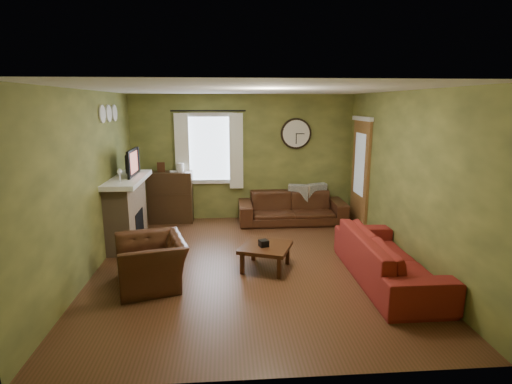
{
  "coord_description": "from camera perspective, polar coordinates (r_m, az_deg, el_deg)",
  "views": [
    {
      "loc": [
        -0.36,
        -5.71,
        2.41
      ],
      "look_at": [
        0.1,
        0.4,
        1.05
      ],
      "focal_mm": 28.0,
      "sensor_mm": 36.0,
      "label": 1
    }
  ],
  "objects": [
    {
      "name": "floor",
      "position": [
        6.21,
        -0.65,
        -10.33
      ],
      "size": [
        4.6,
        5.2,
        0.0
      ],
      "primitive_type": "cube",
      "color": "#4F2D1A",
      "rests_on": "ground"
    },
    {
      "name": "ceiling",
      "position": [
        5.72,
        -0.72,
        14.42
      ],
      "size": [
        4.6,
        5.2,
        0.0
      ],
      "primitive_type": "cube",
      "color": "white",
      "rests_on": "ground"
    },
    {
      "name": "wall_left",
      "position": [
        6.13,
        -22.69,
        1.1
      ],
      "size": [
        0.0,
        5.2,
        2.6
      ],
      "primitive_type": "cube",
      "color": "olive",
      "rests_on": "ground"
    },
    {
      "name": "wall_right",
      "position": [
        6.39,
        20.36,
        1.74
      ],
      "size": [
        0.0,
        5.2,
        2.6
      ],
      "primitive_type": "cube",
      "color": "olive",
      "rests_on": "ground"
    },
    {
      "name": "wall_back",
      "position": [
        8.39,
        -1.83,
        4.91
      ],
      "size": [
        4.6,
        0.0,
        2.6
      ],
      "primitive_type": "cube",
      "color": "olive",
      "rests_on": "ground"
    },
    {
      "name": "wall_front",
      "position": [
        3.32,
        2.22,
        -7.03
      ],
      "size": [
        4.6,
        0.0,
        2.6
      ],
      "primitive_type": "cube",
      "color": "olive",
      "rests_on": "ground"
    },
    {
      "name": "fireplace",
      "position": [
        7.31,
        -17.95,
        -2.84
      ],
      "size": [
        0.4,
        1.4,
        1.1
      ],
      "primitive_type": "cube",
      "color": "tan",
      "rests_on": "floor"
    },
    {
      "name": "firebox",
      "position": [
        7.34,
        -16.37,
        -4.71
      ],
      "size": [
        0.04,
        0.6,
        0.55
      ],
      "primitive_type": "cube",
      "color": "black",
      "rests_on": "fireplace"
    },
    {
      "name": "mantel",
      "position": [
        7.18,
        -18.03,
        1.71
      ],
      "size": [
        0.58,
        1.6,
        0.08
      ],
      "primitive_type": "cube",
      "color": "white",
      "rests_on": "fireplace"
    },
    {
      "name": "tv",
      "position": [
        7.28,
        -17.72,
        3.59
      ],
      "size": [
        0.08,
        0.6,
        0.35
      ],
      "primitive_type": "imported",
      "rotation": [
        0.0,
        0.0,
        1.57
      ],
      "color": "black",
      "rests_on": "mantel"
    },
    {
      "name": "tv_screen",
      "position": [
        7.26,
        -17.13,
        4.05
      ],
      "size": [
        0.02,
        0.62,
        0.36
      ],
      "primitive_type": "cube",
      "color": "#994C3F",
      "rests_on": "mantel"
    },
    {
      "name": "medallion_left",
      "position": [
        6.78,
        -21.11,
        10.35
      ],
      "size": [
        0.28,
        0.28,
        0.03
      ],
      "primitive_type": "cylinder",
      "color": "white",
      "rests_on": "wall_left"
    },
    {
      "name": "medallion_mid",
      "position": [
        7.12,
        -20.31,
        10.47
      ],
      "size": [
        0.28,
        0.28,
        0.03
      ],
      "primitive_type": "cylinder",
      "color": "white",
      "rests_on": "wall_left"
    },
    {
      "name": "medallion_right",
      "position": [
        7.46,
        -19.58,
        10.59
      ],
      "size": [
        0.28,
        0.28,
        0.03
      ],
      "primitive_type": "cylinder",
      "color": "white",
      "rests_on": "wall_left"
    },
    {
      "name": "window_pane",
      "position": [
        8.34,
        -6.67,
        6.18
      ],
      "size": [
        1.0,
        0.02,
        1.3
      ],
      "primitive_type": null,
      "color": "silver",
      "rests_on": "wall_back"
    },
    {
      "name": "curtain_rod",
      "position": [
        8.19,
        -6.83,
        11.46
      ],
      "size": [
        0.03,
        0.03,
        1.5
      ],
      "primitive_type": "cylinder",
      "color": "black",
      "rests_on": "wall_back"
    },
    {
      "name": "curtain_left",
      "position": [
        8.29,
        -10.5,
        5.66
      ],
      "size": [
        0.28,
        0.04,
        1.55
      ],
      "primitive_type": "cube",
      "color": "white",
      "rests_on": "wall_back"
    },
    {
      "name": "curtain_right",
      "position": [
        8.25,
        -2.84,
        5.82
      ],
      "size": [
        0.28,
        0.04,
        1.55
      ],
      "primitive_type": "cube",
      "color": "white",
      "rests_on": "wall_back"
    },
    {
      "name": "wall_clock",
      "position": [
        8.41,
        5.75,
        8.3
      ],
      "size": [
        0.64,
        0.06,
        0.64
      ],
      "primitive_type": null,
      "color": "white",
      "rests_on": "wall_back"
    },
    {
      "name": "door",
      "position": [
        8.12,
        14.67,
        2.47
      ],
      "size": [
        0.05,
        0.9,
        2.1
      ],
      "primitive_type": "cube",
      "color": "olive",
      "rests_on": "floor"
    },
    {
      "name": "bookshelf",
      "position": [
        8.39,
        -12.08,
        -0.73
      ],
      "size": [
        0.89,
        0.38,
        1.05
      ],
      "primitive_type": null,
      "color": "#332112",
      "rests_on": "floor"
    },
    {
      "name": "book",
      "position": [
        8.29,
        -12.23,
        2.16
      ],
      "size": [
        0.18,
        0.22,
        0.02
      ],
      "primitive_type": "imported",
      "rotation": [
        0.0,
        0.0,
        0.17
      ],
      "color": "#391D0D",
      "rests_on": "bookshelf"
    },
    {
      "name": "sofa_brown",
      "position": [
        8.24,
        5.15,
        -2.23
      ],
      "size": [
        2.18,
        0.85,
        0.64
      ],
      "primitive_type": "imported",
      "color": "#3B1E11",
      "rests_on": "floor"
    },
    {
      "name": "pillow_left",
      "position": [
        8.42,
        6.07,
        -0.31
      ],
      "size": [
        0.43,
        0.23,
        0.41
      ],
      "primitive_type": "cube",
      "rotation": [
        0.0,
        0.0,
        -0.27
      ],
      "color": "gray",
      "rests_on": "sofa_brown"
    },
    {
      "name": "pillow_right",
      "position": [
        8.54,
        8.6,
        -0.2
      ],
      "size": [
        0.44,
        0.27,
        0.43
      ],
      "primitive_type": "cube",
      "rotation": [
        0.0,
        0.0,
        0.36
      ],
      "color": "gray",
      "rests_on": "sofa_brown"
    },
    {
      "name": "sofa_red",
      "position": [
        5.86,
        18.29,
        -8.94
      ],
      "size": [
        0.88,
        2.25,
        0.66
      ],
      "primitive_type": "imported",
      "rotation": [
        0.0,
        0.0,
        1.57
      ],
      "color": "maroon",
      "rests_on": "floor"
    },
    {
      "name": "armchair",
      "position": [
        5.63,
        -14.73,
        -9.65
      ],
      "size": [
        1.12,
        1.2,
        0.65
      ],
      "primitive_type": "imported",
      "rotation": [
        0.0,
        0.0,
        -1.28
      ],
      "color": "#3B1E11",
      "rests_on": "floor"
    },
    {
      "name": "coffee_table",
      "position": [
        6.0,
        1.39,
        -9.29
      ],
      "size": [
        0.88,
        0.88,
        0.36
      ],
      "primitive_type": null,
      "rotation": [
        0.0,
        0.0,
        -0.37
      ],
      "color": "#391D0D",
      "rests_on": "floor"
    },
    {
      "name": "tissue_box",
      "position": [
        5.89,
        1.1,
        -7.44
      ],
      "size": [
        0.16,
        0.16,
        0.1
      ],
      "primitive_type": "cube",
      "rotation": [
        0.0,
        0.0,
        0.31
      ],
      "color": "black",
      "rests_on": "coffee_table"
    },
    {
      "name": "wine_glass_a",
      "position": [
        6.68,
        -18.91,
        2.11
      ],
      "size": [
        0.07,
        0.07,
        0.2
      ],
      "primitive_type": null,
      "color": "white",
      "rests_on": "mantel"
    },
    {
      "name": "wine_glass_b",
      "position": [
        6.71,
        -18.85,
        2.2
      ],
      "size": [
        0.07,
        0.07,
        0.21
      ],
      "primitive_type": null,
      "color": "white",
      "rests_on": "mantel"
    }
  ]
}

